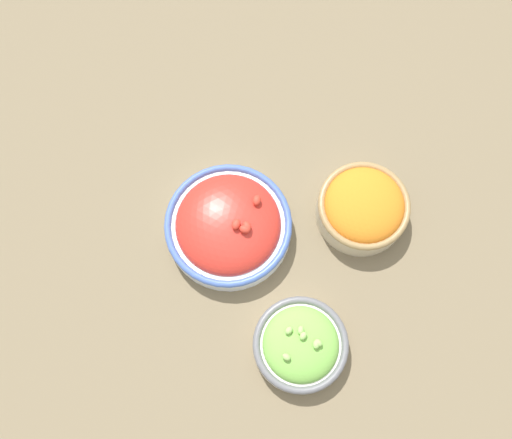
% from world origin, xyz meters
% --- Properties ---
extents(ground_plane, '(3.00, 3.00, 0.00)m').
position_xyz_m(ground_plane, '(0.00, 0.00, 0.00)').
color(ground_plane, '#75664C').
extents(bowl_carrots, '(0.16, 0.16, 0.07)m').
position_xyz_m(bowl_carrots, '(-0.15, -0.11, 0.04)').
color(bowl_carrots, beige).
rests_on(bowl_carrots, ground_plane).
extents(bowl_cherry_tomatoes, '(0.22, 0.22, 0.08)m').
position_xyz_m(bowl_cherry_tomatoes, '(0.03, 0.03, 0.03)').
color(bowl_cherry_tomatoes, silver).
rests_on(bowl_cherry_tomatoes, ground_plane).
extents(bowl_lettuce, '(0.15, 0.15, 0.07)m').
position_xyz_m(bowl_lettuce, '(-0.17, 0.14, 0.03)').
color(bowl_lettuce, silver).
rests_on(bowl_lettuce, ground_plane).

